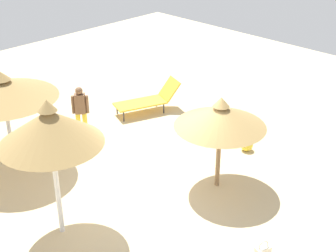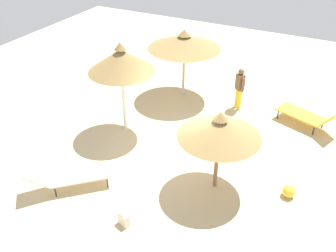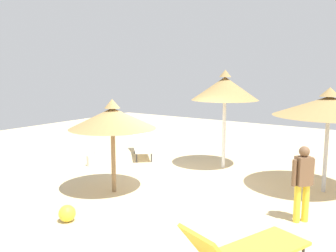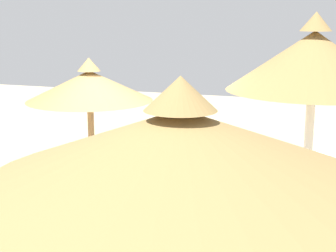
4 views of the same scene
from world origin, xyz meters
The scene contains 9 objects.
ground centered at (0.00, 0.00, -0.05)m, with size 24.00×24.00×0.10m, color beige.
parasol_umbrella_near_right centered at (-1.22, 0.97, 1.82)m, with size 2.09×2.09×2.28m.
parasol_umbrella_back centered at (1.71, -3.27, 2.11)m, with size 2.61×2.61×2.56m.
parasol_umbrella_edge centered at (2.35, -0.24, 2.42)m, with size 2.01×2.01×2.98m.
lounge_chair_far_left centered at (-2.90, -3.13, 0.43)m, with size 2.15×1.35×0.94m.
lounge_chair_front centered at (2.18, 2.82, 0.40)m, with size 1.98×1.89×0.83m.
person_standing_far_right centered at (-0.44, -3.28, 0.85)m, with size 0.37×0.35×1.52m.
handbag centered at (0.19, 3.23, 0.18)m, with size 0.33×0.23×0.49m.
beach_ball centered at (-3.05, 0.50, 0.17)m, with size 0.33×0.33×0.33m, color yellow.
Camera 2 is at (-3.57, 8.31, 6.77)m, focal length 40.30 mm.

